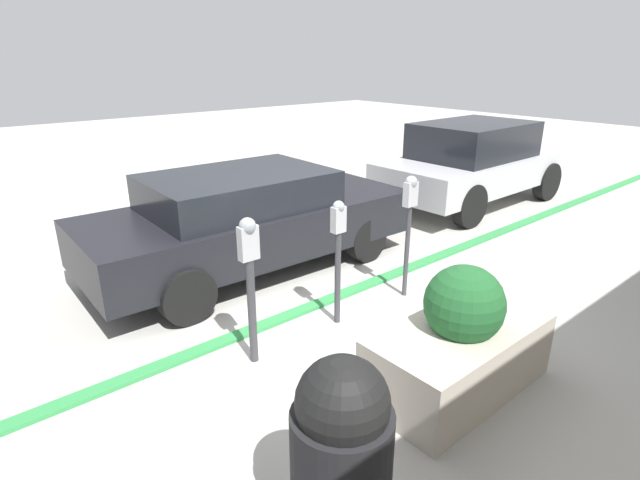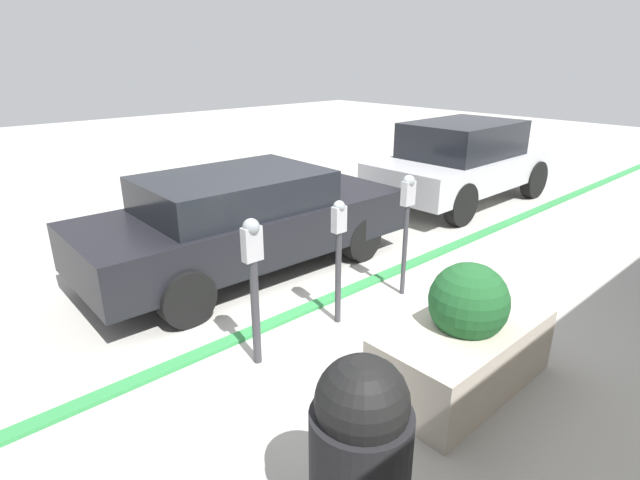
% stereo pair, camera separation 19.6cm
% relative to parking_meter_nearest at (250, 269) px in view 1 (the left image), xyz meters
% --- Properties ---
extents(ground_plane, '(40.00, 40.00, 0.00)m').
position_rel_parking_meter_nearest_xyz_m(ground_plane, '(1.07, 0.38, -0.96)').
color(ground_plane, '#ADAAA3').
extents(curb_strip, '(24.50, 0.16, 0.04)m').
position_rel_parking_meter_nearest_xyz_m(curb_strip, '(1.07, 0.46, -0.94)').
color(curb_strip, '#338C47').
rests_on(curb_strip, ground_plane).
extents(parking_meter_nearest, '(0.18, 0.15, 1.45)m').
position_rel_parking_meter_nearest_xyz_m(parking_meter_nearest, '(0.00, 0.00, 0.00)').
color(parking_meter_nearest, '#38383D').
rests_on(parking_meter_nearest, ground_plane).
extents(parking_meter_second, '(0.15, 0.12, 1.39)m').
position_rel_parking_meter_nearest_xyz_m(parking_meter_second, '(1.11, 0.04, -0.04)').
color(parking_meter_second, '#38383D').
rests_on(parking_meter_second, ground_plane).
extents(parking_meter_middle, '(0.17, 0.14, 1.49)m').
position_rel_parking_meter_nearest_xyz_m(parking_meter_middle, '(2.18, -0.01, 0.12)').
color(parking_meter_middle, '#38383D').
rests_on(parking_meter_middle, ground_plane).
extents(planter_box, '(1.67, 0.84, 1.16)m').
position_rel_parking_meter_nearest_xyz_m(planter_box, '(1.14, -1.50, -0.52)').
color(planter_box, '#B2A899').
rests_on(planter_box, ground_plane).
extents(parked_car_middle, '(4.45, 1.88, 1.36)m').
position_rel_parking_meter_nearest_xyz_m(parked_car_middle, '(1.18, 1.90, -0.23)').
color(parked_car_middle, black).
rests_on(parked_car_middle, ground_plane).
extents(parked_car_rear, '(4.31, 1.82, 1.59)m').
position_rel_parking_meter_nearest_xyz_m(parked_car_rear, '(6.25, 1.80, -0.13)').
color(parked_car_rear, '#B7B7BC').
rests_on(parked_car_rear, ground_plane).
extents(trash_bin, '(0.60, 0.60, 1.26)m').
position_rel_parking_meter_nearest_xyz_m(trash_bin, '(-0.63, -1.92, -0.33)').
color(trash_bin, black).
rests_on(trash_bin, ground_plane).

